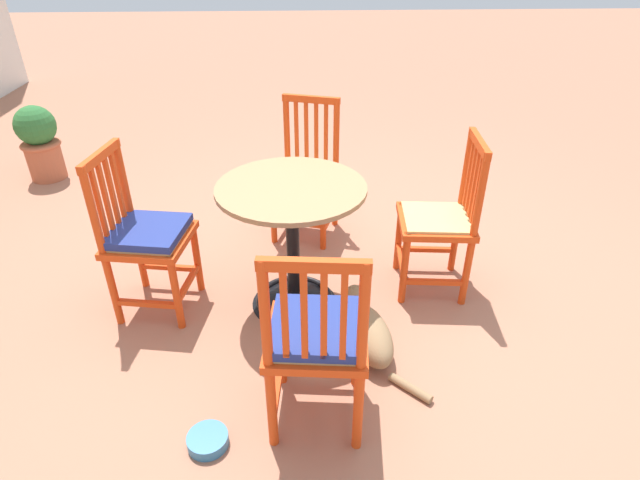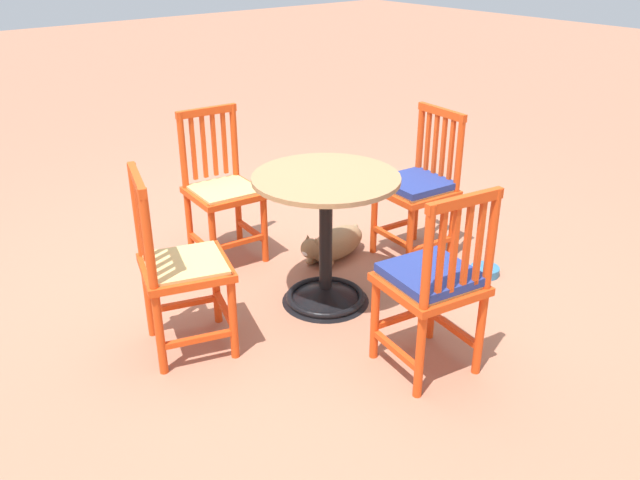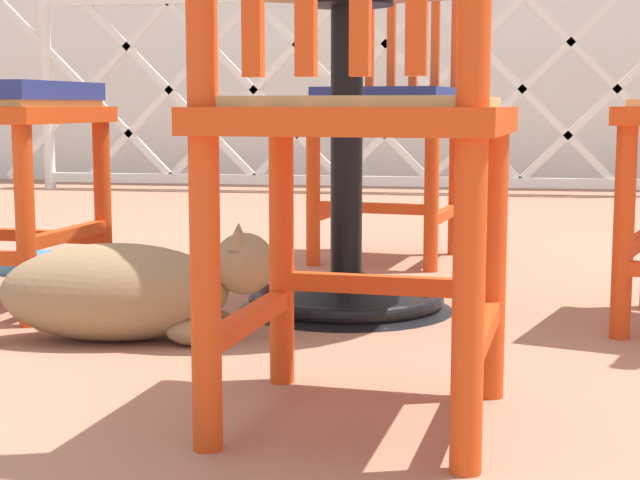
# 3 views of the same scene
# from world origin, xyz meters

# --- Properties ---
(ground_plane) EXTENTS (24.00, 24.00, 0.00)m
(ground_plane) POSITION_xyz_m (0.00, 0.00, 0.00)
(ground_plane) COLOR #A36B51
(cafe_table) EXTENTS (0.76, 0.76, 0.73)m
(cafe_table) POSITION_xyz_m (-0.11, 0.23, 0.28)
(cafe_table) COLOR black
(cafe_table) RESTS_ON ground_plane
(orange_chair_at_corner) EXTENTS (0.50, 0.50, 0.91)m
(orange_chair_at_corner) POSITION_xyz_m (0.70, 0.14, 0.43)
(orange_chair_at_corner) COLOR #D64214
(orange_chair_at_corner) RESTS_ON ground_plane
(orange_chair_facing_out) EXTENTS (0.46, 0.46, 0.91)m
(orange_chair_facing_out) POSITION_xyz_m (-0.09, 0.99, 0.45)
(orange_chair_facing_out) COLOR #D64214
(orange_chair_facing_out) RESTS_ON ground_plane
(orange_chair_tucked_in) EXTENTS (0.44, 0.44, 0.91)m
(orange_chair_tucked_in) POSITION_xyz_m (-0.91, 0.14, 0.45)
(orange_chair_tucked_in) COLOR #D64214
(orange_chair_tucked_in) RESTS_ON ground_plane
(orange_chair_by_planter) EXTENTS (0.43, 0.43, 0.91)m
(orange_chair_by_planter) POSITION_xyz_m (0.02, -0.59, 0.43)
(orange_chair_by_planter) COLOR #D64214
(orange_chair_by_planter) RESTS_ON ground_plane
(tabby_cat) EXTENTS (0.69, 0.39, 0.23)m
(tabby_cat) POSITION_xyz_m (-0.47, -0.14, 0.10)
(tabby_cat) COLOR #8E704C
(tabby_cat) RESTS_ON ground_plane
(pet_water_bowl) EXTENTS (0.17, 0.17, 0.05)m
(pet_water_bowl) POSITION_xyz_m (-1.03, 0.59, 0.03)
(pet_water_bowl) COLOR teal
(pet_water_bowl) RESTS_ON ground_plane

